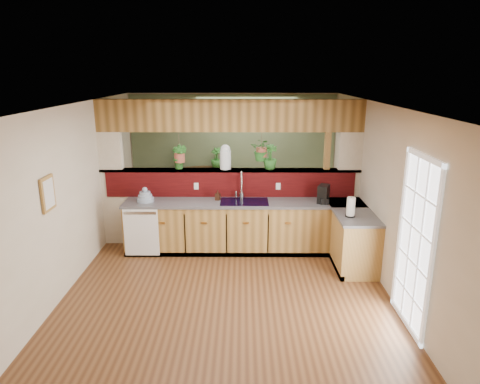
{
  "coord_description": "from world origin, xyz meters",
  "views": [
    {
      "loc": [
        0.22,
        -6.04,
        3.06
      ],
      "look_at": [
        0.18,
        0.7,
        1.15
      ],
      "focal_mm": 32.0,
      "sensor_mm": 36.0,
      "label": 1
    }
  ],
  "objects_px": {
    "faucet": "(241,184)",
    "coffee_maker": "(324,195)",
    "soap_dispenser": "(218,195)",
    "paper_towel": "(351,207)",
    "dish_stack": "(145,197)",
    "glass_jar": "(225,157)",
    "shelving_console": "(199,189)"
  },
  "relations": [
    {
      "from": "paper_towel",
      "to": "glass_jar",
      "type": "distance_m",
      "value": 2.34
    },
    {
      "from": "paper_towel",
      "to": "glass_jar",
      "type": "height_order",
      "value": "glass_jar"
    },
    {
      "from": "faucet",
      "to": "dish_stack",
      "type": "relative_size",
      "value": 1.73
    },
    {
      "from": "paper_towel",
      "to": "shelving_console",
      "type": "relative_size",
      "value": 0.23
    },
    {
      "from": "dish_stack",
      "to": "glass_jar",
      "type": "distance_m",
      "value": 1.55
    },
    {
      "from": "faucet",
      "to": "dish_stack",
      "type": "distance_m",
      "value": 1.67
    },
    {
      "from": "paper_towel",
      "to": "glass_jar",
      "type": "bearing_deg",
      "value": 149.71
    },
    {
      "from": "shelving_console",
      "to": "dish_stack",
      "type": "bearing_deg",
      "value": -129.1
    },
    {
      "from": "faucet",
      "to": "glass_jar",
      "type": "xyz_separation_m",
      "value": [
        -0.28,
        0.22,
        0.43
      ]
    },
    {
      "from": "faucet",
      "to": "dish_stack",
      "type": "xyz_separation_m",
      "value": [
        -1.65,
        -0.15,
        -0.19
      ]
    },
    {
      "from": "soap_dispenser",
      "to": "paper_towel",
      "type": "distance_m",
      "value": 2.26
    },
    {
      "from": "faucet",
      "to": "soap_dispenser",
      "type": "relative_size",
      "value": 2.85
    },
    {
      "from": "faucet",
      "to": "coffee_maker",
      "type": "height_order",
      "value": "faucet"
    },
    {
      "from": "glass_jar",
      "to": "dish_stack",
      "type": "bearing_deg",
      "value": -164.78
    },
    {
      "from": "coffee_maker",
      "to": "shelving_console",
      "type": "bearing_deg",
      "value": 158.2
    },
    {
      "from": "coffee_maker",
      "to": "shelving_console",
      "type": "xyz_separation_m",
      "value": [
        -2.36,
        2.32,
        -0.54
      ]
    },
    {
      "from": "faucet",
      "to": "shelving_console",
      "type": "relative_size",
      "value": 0.35
    },
    {
      "from": "soap_dispenser",
      "to": "shelving_console",
      "type": "height_order",
      "value": "soap_dispenser"
    },
    {
      "from": "glass_jar",
      "to": "shelving_console",
      "type": "relative_size",
      "value": 0.3
    },
    {
      "from": "dish_stack",
      "to": "paper_towel",
      "type": "xyz_separation_m",
      "value": [
        3.33,
        -0.77,
        0.07
      ]
    },
    {
      "from": "paper_towel",
      "to": "soap_dispenser",
      "type": "bearing_deg",
      "value": 157.63
    },
    {
      "from": "paper_towel",
      "to": "dish_stack",
      "type": "bearing_deg",
      "value": 166.92
    },
    {
      "from": "coffee_maker",
      "to": "glass_jar",
      "type": "bearing_deg",
      "value": -171.45
    },
    {
      "from": "dish_stack",
      "to": "coffee_maker",
      "type": "height_order",
      "value": "coffee_maker"
    },
    {
      "from": "dish_stack",
      "to": "soap_dispenser",
      "type": "distance_m",
      "value": 1.24
    },
    {
      "from": "dish_stack",
      "to": "glass_jar",
      "type": "xyz_separation_m",
      "value": [
        1.37,
        0.37,
        0.63
      ]
    },
    {
      "from": "coffee_maker",
      "to": "paper_towel",
      "type": "height_order",
      "value": "paper_towel"
    },
    {
      "from": "paper_towel",
      "to": "shelving_console",
      "type": "height_order",
      "value": "paper_towel"
    },
    {
      "from": "dish_stack",
      "to": "glass_jar",
      "type": "bearing_deg",
      "value": 15.22
    },
    {
      "from": "soap_dispenser",
      "to": "shelving_console",
      "type": "relative_size",
      "value": 0.12
    },
    {
      "from": "coffee_maker",
      "to": "shelving_console",
      "type": "distance_m",
      "value": 3.36
    },
    {
      "from": "coffee_maker",
      "to": "shelving_console",
      "type": "height_order",
      "value": "coffee_maker"
    }
  ]
}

